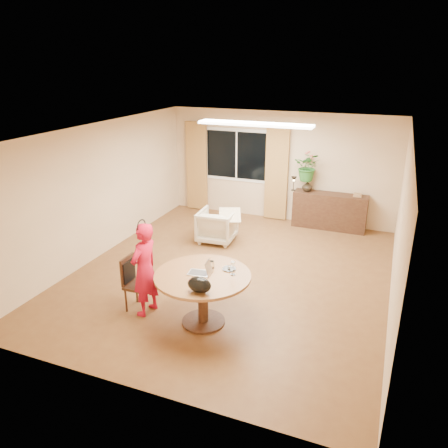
% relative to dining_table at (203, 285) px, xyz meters
% --- Properties ---
extents(floor, '(6.50, 6.50, 0.00)m').
position_rel_dining_table_xyz_m(floor, '(-0.17, 1.65, -0.63)').
color(floor, brown).
rests_on(floor, ground).
extents(ceiling, '(6.50, 6.50, 0.00)m').
position_rel_dining_table_xyz_m(ceiling, '(-0.17, 1.65, 1.97)').
color(ceiling, white).
rests_on(ceiling, wall_back).
extents(wall_back, '(5.50, 0.00, 5.50)m').
position_rel_dining_table_xyz_m(wall_back, '(-0.17, 4.90, 0.67)').
color(wall_back, tan).
rests_on(wall_back, floor).
extents(wall_left, '(0.00, 6.50, 6.50)m').
position_rel_dining_table_xyz_m(wall_left, '(-2.92, 1.65, 0.67)').
color(wall_left, tan).
rests_on(wall_left, floor).
extents(wall_right, '(0.00, 6.50, 6.50)m').
position_rel_dining_table_xyz_m(wall_right, '(2.58, 1.65, 0.67)').
color(wall_right, tan).
rests_on(wall_right, floor).
extents(window, '(1.70, 0.03, 1.30)m').
position_rel_dining_table_xyz_m(window, '(-1.27, 4.89, 0.87)').
color(window, white).
rests_on(window, wall_back).
extents(curtain_left, '(0.55, 0.08, 2.25)m').
position_rel_dining_table_xyz_m(curtain_left, '(-2.32, 4.81, 0.52)').
color(curtain_left, olive).
rests_on(curtain_left, wall_back).
extents(curtain_right, '(0.55, 0.08, 2.25)m').
position_rel_dining_table_xyz_m(curtain_right, '(-0.22, 4.81, 0.52)').
color(curtain_right, olive).
rests_on(curtain_right, wall_back).
extents(ceiling_panel, '(2.20, 0.35, 0.05)m').
position_rel_dining_table_xyz_m(ceiling_panel, '(-0.17, 2.85, 1.94)').
color(ceiling_panel, white).
rests_on(ceiling_panel, ceiling).
extents(dining_table, '(1.41, 1.41, 0.80)m').
position_rel_dining_table_xyz_m(dining_table, '(0.00, 0.00, 0.00)').
color(dining_table, brown).
rests_on(dining_table, floor).
extents(dining_chair, '(0.42, 0.39, 0.87)m').
position_rel_dining_table_xyz_m(dining_chair, '(-1.09, -0.01, -0.19)').
color(dining_chair, '#321810').
rests_on(dining_chair, floor).
extents(child, '(0.58, 0.42, 1.48)m').
position_rel_dining_table_xyz_m(child, '(-0.93, -0.06, 0.11)').
color(child, red).
rests_on(child, floor).
extents(laptop, '(0.35, 0.26, 0.22)m').
position_rel_dining_table_xyz_m(laptop, '(-0.06, 0.01, 0.28)').
color(laptop, '#B7B7BC').
rests_on(laptop, dining_table).
extents(tumbler, '(0.09, 0.09, 0.11)m').
position_rel_dining_table_xyz_m(tumbler, '(0.04, 0.24, 0.23)').
color(tumbler, white).
rests_on(tumbler, dining_table).
extents(wine_glass, '(0.09, 0.09, 0.21)m').
position_rel_dining_table_xyz_m(wine_glass, '(0.41, 0.16, 0.27)').
color(wine_glass, white).
rests_on(wine_glass, dining_table).
extents(pot_lid, '(0.24, 0.24, 0.03)m').
position_rel_dining_table_xyz_m(pot_lid, '(0.30, 0.30, 0.19)').
color(pot_lid, white).
rests_on(pot_lid, dining_table).
extents(handbag, '(0.35, 0.22, 0.22)m').
position_rel_dining_table_xyz_m(handbag, '(0.17, -0.48, 0.28)').
color(handbag, black).
rests_on(handbag, dining_table).
extents(armchair, '(0.80, 0.82, 0.70)m').
position_rel_dining_table_xyz_m(armchair, '(-1.01, 2.98, -0.28)').
color(armchair, beige).
rests_on(armchair, floor).
extents(throw, '(0.62, 0.68, 0.03)m').
position_rel_dining_table_xyz_m(throw, '(-0.71, 2.96, 0.09)').
color(throw, beige).
rests_on(throw, armchair).
extents(sideboard, '(1.67, 0.41, 0.83)m').
position_rel_dining_table_xyz_m(sideboard, '(1.11, 4.66, -0.21)').
color(sideboard, '#321810').
rests_on(sideboard, floor).
extents(vase, '(0.30, 0.30, 0.25)m').
position_rel_dining_table_xyz_m(vase, '(0.56, 4.66, 0.33)').
color(vase, black).
rests_on(vase, sideboard).
extents(bouquet, '(0.59, 0.52, 0.66)m').
position_rel_dining_table_xyz_m(bouquet, '(0.54, 4.66, 0.78)').
color(bouquet, '#326927').
rests_on(bouquet, vase).
extents(book_stack, '(0.21, 0.18, 0.08)m').
position_rel_dining_table_xyz_m(book_stack, '(1.69, 4.66, 0.24)').
color(book_stack, '#865D44').
rests_on(book_stack, sideboard).
extents(desk_lamp, '(0.15, 0.15, 0.35)m').
position_rel_dining_table_xyz_m(desk_lamp, '(0.24, 4.61, 0.38)').
color(desk_lamp, black).
rests_on(desk_lamp, sideboard).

